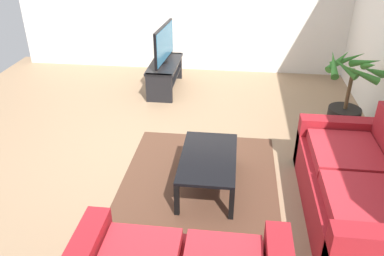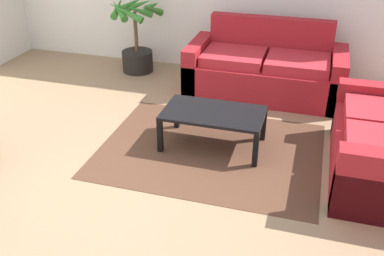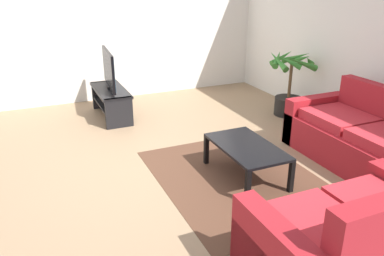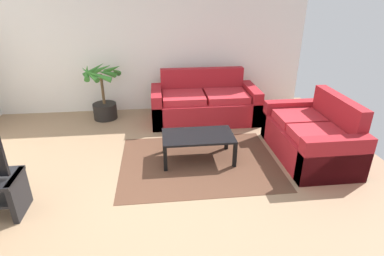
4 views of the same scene
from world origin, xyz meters
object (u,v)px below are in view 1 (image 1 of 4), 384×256
Objects in this scene: couch_main at (360,192)px; tv at (164,44)px; coffee_table at (208,160)px; potted_palm at (347,98)px; tv_stand at (165,72)px.

tv is (-2.91, -2.39, 0.48)m from couch_main.
potted_palm reaches higher than coffee_table.
coffee_table is 0.95× the size of potted_palm.
couch_main reaches higher than coffee_table.
couch_main is at bearing 39.47° from tv_stand.
coffee_table is at bearing -101.97° from couch_main.
tv_stand is 2.76m from coffee_table.
potted_palm is at bearing 68.31° from tv_stand.
tv_stand is 1.09× the size of tv.
potted_palm is (-1.85, 0.26, 0.15)m from couch_main.
tv is at bearing -160.32° from coffee_table.
potted_palm reaches higher than tv_stand.
tv_stand reaches higher than coffee_table.
potted_palm is at bearing 171.91° from couch_main.
couch_main is 3.79m from tv.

